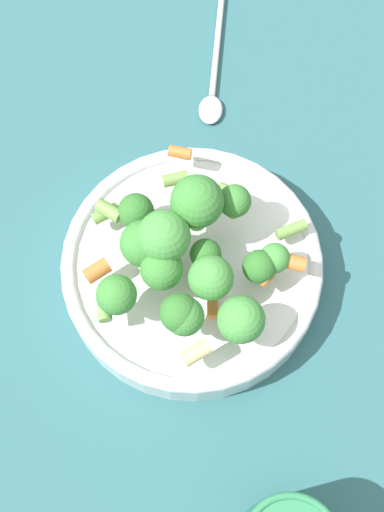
# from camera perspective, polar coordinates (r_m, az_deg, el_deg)

# --- Properties ---
(ground_plane) EXTENTS (3.00, 3.00, 0.00)m
(ground_plane) POSITION_cam_1_polar(r_m,az_deg,el_deg) (0.71, -0.00, -1.64)
(ground_plane) COLOR #2D6066
(bowl) EXTENTS (0.25, 0.25, 0.04)m
(bowl) POSITION_cam_1_polar(r_m,az_deg,el_deg) (0.69, -0.00, -0.95)
(bowl) COLOR silver
(bowl) RESTS_ON ground_plane
(pasta_salad) EXTENTS (0.21, 0.21, 0.09)m
(pasta_salad) POSITION_cam_1_polar(r_m,az_deg,el_deg) (0.62, -0.39, -0.06)
(pasta_salad) COLOR #8CB766
(pasta_salad) RESTS_ON bowl
(spoon) EXTENTS (0.04, 0.20, 0.01)m
(spoon) POSITION_cam_1_polar(r_m,az_deg,el_deg) (0.82, 1.77, 14.23)
(spoon) COLOR silver
(spoon) RESTS_ON ground_plane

